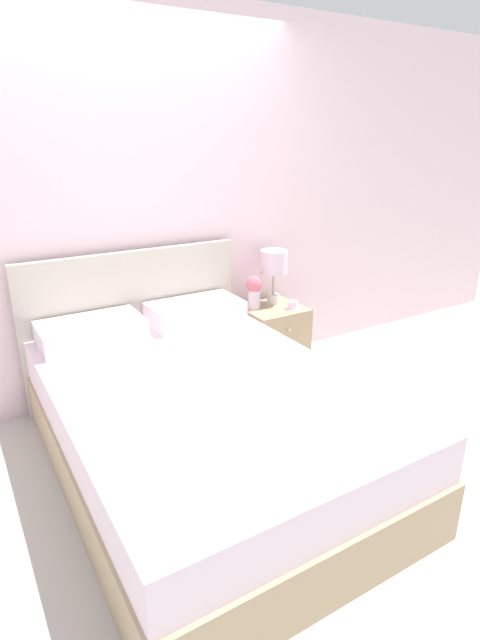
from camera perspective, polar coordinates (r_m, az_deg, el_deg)
The scene contains 7 objects.
ground_plane at distance 3.79m, azimuth -11.44°, elevation -7.75°, with size 12.00×12.00×0.00m, color #BCB7B2.
wall_back at distance 3.45m, azimuth -13.37°, elevation 12.17°, with size 8.00×0.06×2.60m.
bed at distance 2.83m, azimuth -4.71°, elevation -10.88°, with size 1.52×2.15×1.04m.
nightstand at distance 3.91m, azimuth 3.71°, elevation -2.18°, with size 0.45×0.44×0.53m.
table_lamp at distance 3.83m, azimuth 3.89°, elevation 6.29°, with size 0.21×0.21×0.42m.
flower_vase at distance 3.74m, azimuth 1.64°, elevation 3.42°, with size 0.12×0.12×0.25m.
teacup at distance 3.79m, azimuth 6.02°, elevation 1.65°, with size 0.12×0.12×0.06m.
Camera 1 is at (-1.05, -3.19, 1.76)m, focal length 28.00 mm.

